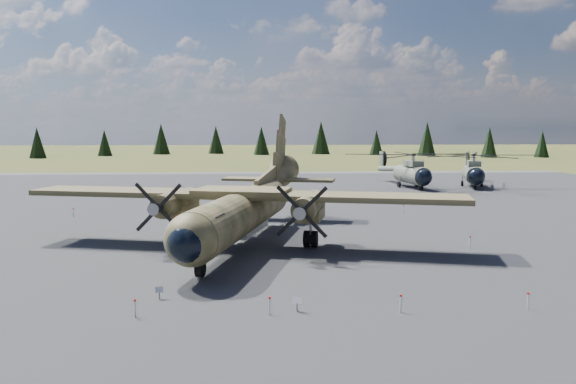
{
  "coord_description": "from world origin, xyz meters",
  "views": [
    {
      "loc": [
        1.38,
        -38.08,
        8.4
      ],
      "look_at": [
        3.74,
        2.0,
        3.84
      ],
      "focal_mm": 35.0,
      "sensor_mm": 36.0,
      "label": 1
    }
  ],
  "objects": [
    {
      "name": "ground",
      "position": [
        0.0,
        0.0,
        0.0
      ],
      "size": [
        500.0,
        500.0,
        0.0
      ],
      "primitive_type": "plane",
      "color": "brown",
      "rests_on": "ground"
    },
    {
      "name": "info_placard_right",
      "position": [
        3.28,
        -13.1,
        0.46
      ],
      "size": [
        0.47,
        0.31,
        0.69
      ],
      "rotation": [
        0.0,
        0.0,
        -0.32
      ],
      "color": "gray",
      "rests_on": "ground"
    },
    {
      "name": "info_placard_left",
      "position": [
        -3.39,
        -10.81,
        0.42
      ],
      "size": [
        0.43,
        0.27,
        0.63
      ],
      "rotation": [
        0.0,
        0.0,
        0.28
      ],
      "color": "gray",
      "rests_on": "ground"
    },
    {
      "name": "transport_plane",
      "position": [
        0.73,
        2.68,
        2.97
      ],
      "size": [
        31.22,
        27.95,
        10.36
      ],
      "rotation": [
        0.0,
        0.0,
        -0.25
      ],
      "color": "#414123",
      "rests_on": "ground"
    },
    {
      "name": "helicopter_mid",
      "position": [
        32.56,
        40.31,
        3.39
      ],
      "size": [
        23.23,
        23.84,
        4.78
      ],
      "rotation": [
        0.0,
        0.0,
        -0.28
      ],
      "color": "slate",
      "rests_on": "ground"
    },
    {
      "name": "helicopter_near",
      "position": [
        23.44,
        39.75,
        3.45
      ],
      "size": [
        21.95,
        23.89,
        4.86
      ],
      "rotation": [
        0.0,
        0.0,
        0.16
      ],
      "color": "slate",
      "rests_on": "ground"
    },
    {
      "name": "barrier_fence",
      "position": [
        -0.46,
        -0.08,
        0.51
      ],
      "size": [
        33.12,
        29.62,
        0.85
      ],
      "color": "silver",
      "rests_on": "ground"
    },
    {
      "name": "treeline",
      "position": [
        4.67,
        -3.1,
        4.82
      ],
      "size": [
        307.09,
        308.91,
        11.0
      ],
      "color": "black",
      "rests_on": "ground"
    },
    {
      "name": "apron",
      "position": [
        0.0,
        10.0,
        0.0
      ],
      "size": [
        120.0,
        120.0,
        0.04
      ],
      "primitive_type": "cube",
      "color": "#5E5F63",
      "rests_on": "ground"
    }
  ]
}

